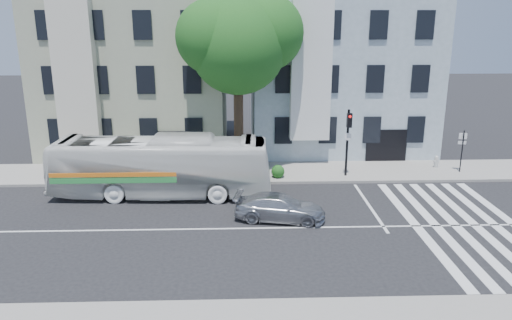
{
  "coord_description": "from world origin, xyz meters",
  "views": [
    {
      "loc": [
        0.05,
        -20.52,
        9.17
      ],
      "look_at": [
        0.84,
        2.69,
        2.4
      ],
      "focal_mm": 35.0,
      "sensor_mm": 36.0,
      "label": 1
    }
  ],
  "objects_px": {
    "bus": "(161,166)",
    "sedan": "(280,207)",
    "traffic_signal": "(348,135)",
    "fire_hydrant": "(436,161)"
  },
  "relations": [
    {
      "from": "bus",
      "to": "fire_hydrant",
      "type": "bearing_deg",
      "value": -73.65
    },
    {
      "from": "bus",
      "to": "sedan",
      "type": "xyz_separation_m",
      "value": [
        5.92,
        -3.49,
        -0.98
      ]
    },
    {
      "from": "bus",
      "to": "traffic_signal",
      "type": "relative_size",
      "value": 2.82
    },
    {
      "from": "bus",
      "to": "traffic_signal",
      "type": "xyz_separation_m",
      "value": [
        10.27,
        2.49,
        1.03
      ]
    },
    {
      "from": "traffic_signal",
      "to": "sedan",
      "type": "bearing_deg",
      "value": -134.48
    },
    {
      "from": "bus",
      "to": "fire_hydrant",
      "type": "distance_m",
      "value": 16.69
    },
    {
      "from": "fire_hydrant",
      "to": "traffic_signal",
      "type": "bearing_deg",
      "value": -165.43
    },
    {
      "from": "bus",
      "to": "fire_hydrant",
      "type": "height_order",
      "value": "bus"
    },
    {
      "from": "bus",
      "to": "fire_hydrant",
      "type": "xyz_separation_m",
      "value": [
        16.17,
        4.02,
        -1.06
      ]
    },
    {
      "from": "bus",
      "to": "sedan",
      "type": "height_order",
      "value": "bus"
    }
  ]
}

